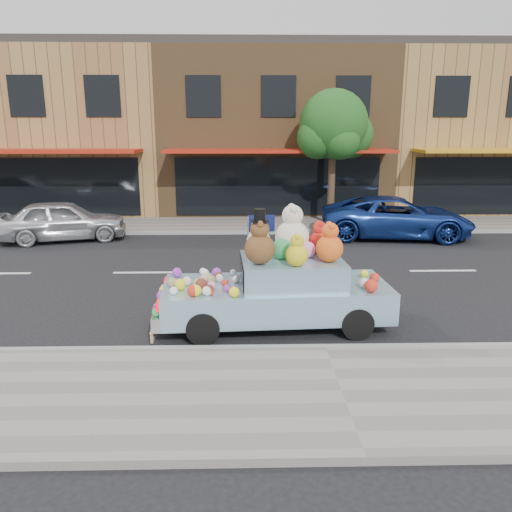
{
  "coord_description": "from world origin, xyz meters",
  "views": [
    {
      "loc": [
        -1.37,
        -12.9,
        3.75
      ],
      "look_at": [
        -1.15,
        -3.14,
        1.25
      ],
      "focal_mm": 35.0,
      "sensor_mm": 36.0,
      "label": 1
    }
  ],
  "objects_px": {
    "car_silver": "(63,220)",
    "art_car": "(278,284)",
    "street_tree": "(334,130)",
    "car_blue": "(397,217)"
  },
  "relations": [
    {
      "from": "car_blue",
      "to": "art_car",
      "type": "bearing_deg",
      "value": 156.72
    },
    {
      "from": "street_tree",
      "to": "car_blue",
      "type": "distance_m",
      "value": 4.2
    },
    {
      "from": "street_tree",
      "to": "car_blue",
      "type": "height_order",
      "value": "street_tree"
    },
    {
      "from": "car_silver",
      "to": "art_car",
      "type": "relative_size",
      "value": 0.9
    },
    {
      "from": "street_tree",
      "to": "car_silver",
      "type": "xyz_separation_m",
      "value": [
        -9.62,
        -2.49,
        -2.99
      ]
    },
    {
      "from": "car_blue",
      "to": "art_car",
      "type": "height_order",
      "value": "art_car"
    },
    {
      "from": "street_tree",
      "to": "car_blue",
      "type": "relative_size",
      "value": 1.0
    },
    {
      "from": "street_tree",
      "to": "art_car",
      "type": "relative_size",
      "value": 1.14
    },
    {
      "from": "street_tree",
      "to": "car_silver",
      "type": "height_order",
      "value": "street_tree"
    },
    {
      "from": "car_blue",
      "to": "car_silver",
      "type": "bearing_deg",
      "value": 98.26
    }
  ]
}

